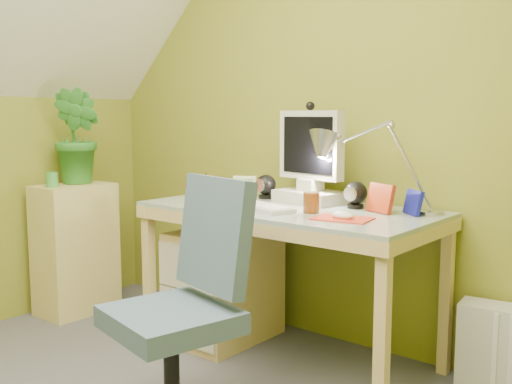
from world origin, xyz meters
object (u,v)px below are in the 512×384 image
Objects in this scene: desk_lamp at (394,146)px; task_chair at (171,317)px; potted_plant at (78,136)px; monitor at (311,156)px; radiator at (506,351)px; desk at (289,283)px; side_ledge at (75,249)px.

desk_lamp is 1.25m from task_chair.
potted_plant is at bearing -176.79° from desk_lamp.
monitor is at bearing 106.88° from task_chair.
potted_plant is at bearing -176.73° from radiator.
desk is 1.01m from radiator.
task_chair is 2.31× the size of radiator.
desk is 2.98× the size of monitor.
task_chair is (1.48, -0.59, 0.06)m from side_ledge.
side_ledge is 2.02× the size of radiator.
desk is at bearing -172.00° from radiator.
task_chair reaches higher than desk.
monitor is 0.83× the size of potted_plant.
desk is 1.81× the size of side_ledge.
side_ledge is at bearing 171.41° from task_chair.
side_ledge is at bearing -175.57° from radiator.
side_ledge is (-1.42, -0.25, 0.01)m from desk.
monitor is 1.60m from side_ledge.
potted_plant is 0.64× the size of task_chair.
task_chair is (0.07, -1.02, -0.55)m from monitor.
potted_plant is at bearing 90.00° from side_ledge.
monitor reaches higher than side_ledge.
desk is at bearing 9.81° from side_ledge.
monitor reaches higher than radiator.
desk_lamp is at bearing 22.07° from desk.
potted_plant is at bearing -156.92° from monitor.
desk_lamp is 1.54× the size of radiator.
task_chair is at bearing -118.81° from desk_lamp.
monitor is 0.53× the size of task_chair.
task_chair is at bearing -23.40° from potted_plant.
desk_lamp is 2.03m from side_ledge.
desk reaches higher than radiator.
radiator is at bearing 13.66° from monitor.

